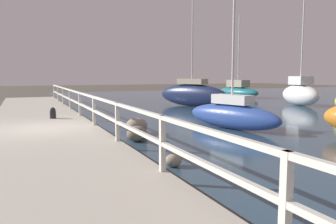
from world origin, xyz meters
TOP-DOWN VIEW (x-y plane):
  - ground_plane at (0.00, 0.00)m, footprint 120.00×120.00m
  - dock_walkway at (0.00, 0.00)m, footprint 3.74×36.00m
  - railing at (1.77, -0.00)m, footprint 0.10×32.50m
  - boulder_upstream at (2.47, -5.48)m, footprint 0.40×0.36m
  - boulder_near_dock at (2.65, -2.35)m, footprint 0.67×0.60m
  - boulder_downstream at (3.08, -1.06)m, footprint 0.78×0.71m
  - mooring_bollard at (0.53, 2.70)m, footprint 0.26×0.26m
  - sailboat_blue at (6.87, -1.53)m, footprint 2.07×4.46m
  - sailboat_navy at (9.94, 7.47)m, footprint 3.08×5.74m
  - sailboat_teal at (18.19, 13.59)m, footprint 2.12×5.29m
  - sailboat_white at (17.22, 4.99)m, footprint 2.20×3.99m

SIDE VIEW (x-z plane):
  - ground_plane at x=0.00m, z-range 0.00..0.00m
  - dock_walkway at x=0.00m, z-range 0.00..0.25m
  - boulder_upstream at x=2.47m, z-range 0.00..0.30m
  - boulder_near_dock at x=2.65m, z-range 0.00..0.50m
  - boulder_downstream at x=3.08m, z-range 0.00..0.59m
  - mooring_bollard at x=0.53m, z-range 0.25..0.73m
  - sailboat_blue at x=6.87m, z-range -1.96..3.12m
  - sailboat_teal at x=18.19m, z-range -3.22..4.54m
  - sailboat_navy at x=9.94m, z-range -3.20..4.89m
  - sailboat_white at x=17.22m, z-range -3.06..4.77m
  - railing at x=1.77m, z-range 0.46..1.55m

